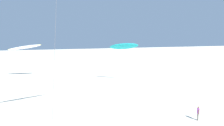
# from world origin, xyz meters

# --- Properties ---
(flying_kite_3) EXTENTS (6.59, 11.68, 8.57)m
(flying_kite_3) POSITION_xyz_m (11.80, 46.69, 7.57)
(flying_kite_3) COLOR #19B2B7
(flying_kite_3) RESTS_ON ground
(flying_kite_4) EXTENTS (7.23, 8.11, 8.02)m
(flying_kite_4) POSITION_xyz_m (-7.47, 57.68, 7.07)
(flying_kite_4) COLOR white
(flying_kite_4) RESTS_ON ground
(person_near_right) EXTENTS (0.31, 0.47, 1.69)m
(person_near_right) POSITION_xyz_m (13.36, 26.21, 0.93)
(person_near_right) COLOR slate
(person_near_right) RESTS_ON ground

